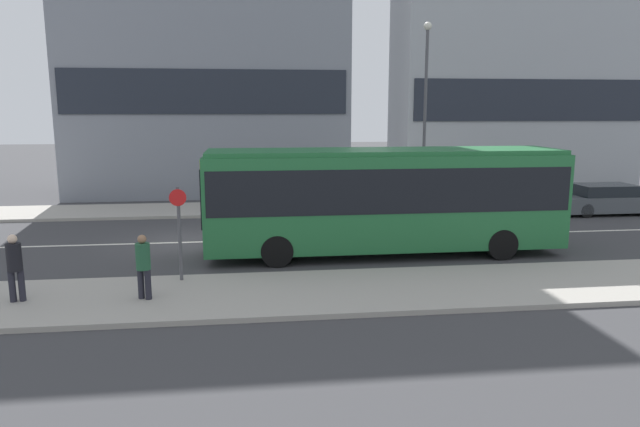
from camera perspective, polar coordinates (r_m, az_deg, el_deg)
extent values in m
plane|color=#3A3A3D|center=(20.54, -12.50, -2.81)|extent=(120.00, 120.00, 0.00)
cube|color=#A39E93|center=(14.54, -14.78, -8.17)|extent=(44.00, 3.50, 0.13)
cube|color=#A39E93|center=(26.63, -11.28, 0.38)|extent=(44.00, 3.50, 0.13)
cube|color=silver|center=(20.54, -12.50, -2.80)|extent=(41.80, 0.16, 0.01)
cube|color=gray|center=(32.99, -11.25, 19.49)|extent=(14.72, 6.15, 19.84)
cube|color=#1E232D|center=(29.47, -11.37, 11.86)|extent=(14.14, 0.08, 2.20)
cube|color=#9EA3A8|center=(35.34, 19.10, 17.36)|extent=(13.48, 4.47, 18.44)
cube|color=#1E232D|center=(33.01, 20.40, 10.58)|extent=(12.94, 0.08, 2.20)
cube|color=#236B38|center=(18.24, 6.43, 1.39)|extent=(11.23, 2.54, 2.92)
cube|color=black|center=(18.18, 6.46, 2.75)|extent=(11.00, 2.57, 1.34)
cube|color=#236B38|center=(18.07, 6.53, 6.18)|extent=(11.06, 2.33, 0.14)
cube|color=black|center=(17.76, -11.53, 1.85)|extent=(0.05, 2.23, 1.75)
cube|color=yellow|center=(17.64, -11.65, 5.02)|extent=(0.04, 1.78, 0.32)
cylinder|color=black|center=(16.89, -4.32, -3.78)|extent=(0.96, 0.28, 0.96)
cylinder|color=black|center=(19.14, -4.66, -2.09)|extent=(0.96, 0.28, 0.96)
cylinder|color=black|center=(18.55, 17.72, -2.96)|extent=(0.96, 0.28, 0.96)
cylinder|color=black|center=(20.62, 15.06, -1.51)|extent=(0.96, 0.28, 0.96)
cube|color=silver|center=(26.06, 16.92, 0.85)|extent=(4.06, 1.76, 0.68)
cube|color=#21262B|center=(25.92, 16.75, 2.18)|extent=(2.23, 1.55, 0.54)
cylinder|color=black|center=(25.92, 20.15, 0.20)|extent=(0.60, 0.18, 0.60)
cylinder|color=black|center=(27.32, 18.65, 0.78)|extent=(0.60, 0.18, 0.60)
cylinder|color=black|center=(24.88, 14.98, 0.08)|extent=(0.60, 0.18, 0.60)
cylinder|color=black|center=(26.33, 13.70, 0.69)|extent=(0.60, 0.18, 0.60)
cube|color=#4C5156|center=(28.47, 26.70, 0.97)|extent=(4.59, 1.82, 0.68)
cube|color=#21262B|center=(28.32, 26.56, 2.13)|extent=(2.53, 1.60, 0.49)
cylinder|color=black|center=(29.97, 28.07, 0.91)|extent=(0.60, 0.18, 0.60)
cylinder|color=black|center=(27.05, 25.10, 0.25)|extent=(0.60, 0.18, 0.60)
cylinder|color=black|center=(28.43, 23.37, 0.83)|extent=(0.60, 0.18, 0.60)
cylinder|color=#23232D|center=(15.28, -27.67, -6.40)|extent=(0.15, 0.15, 0.75)
cylinder|color=#23232D|center=(15.31, -28.42, -6.43)|extent=(0.15, 0.15, 0.75)
cylinder|color=black|center=(15.12, -28.27, -3.86)|extent=(0.34, 0.34, 0.65)
sphere|color=beige|center=(15.03, -28.41, -2.26)|extent=(0.21, 0.21, 0.21)
cylinder|color=#23232D|center=(14.39, -17.47, -6.71)|extent=(0.15, 0.15, 0.73)
cylinder|color=#23232D|center=(14.28, -16.81, -6.81)|extent=(0.15, 0.15, 0.73)
cylinder|color=#235638|center=(14.15, -17.29, -4.12)|extent=(0.34, 0.34, 0.63)
sphere|color=#936B4C|center=(14.06, -17.38, -2.46)|extent=(0.21, 0.21, 0.21)
cylinder|color=#4C4C51|center=(15.41, -13.86, -2.01)|extent=(0.09, 0.09, 2.50)
cylinder|color=red|center=(15.18, -14.05, 1.55)|extent=(0.44, 0.03, 0.44)
cylinder|color=#4C4C51|center=(26.37, 10.43, 9.13)|extent=(0.14, 0.14, 7.93)
sphere|color=silver|center=(26.60, 10.73, 17.93)|extent=(0.36, 0.36, 0.36)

